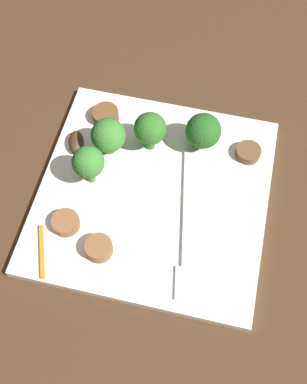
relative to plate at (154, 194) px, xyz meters
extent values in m
plane|color=#422B19|center=(0.00, 0.00, -0.01)|extent=(1.40, 1.40, 0.00)
cube|color=white|center=(0.00, 0.00, 0.00)|extent=(0.25, 0.25, 0.01)
cube|color=silver|center=(0.01, 0.04, 0.01)|extent=(0.14, 0.03, 0.00)
cube|color=silver|center=(0.10, 0.05, 0.01)|extent=(0.04, 0.02, 0.00)
cylinder|color=#347525|center=(-0.06, -0.02, 0.02)|extent=(0.01, 0.01, 0.02)
sphere|color=#2D6B23|center=(-0.06, -0.02, 0.04)|extent=(0.04, 0.04, 0.04)
cylinder|color=#408630|center=(0.00, -0.07, 0.02)|extent=(0.01, 0.01, 0.03)
sphere|color=#387A2D|center=(0.00, -0.07, 0.04)|extent=(0.04, 0.04, 0.04)
cylinder|color=#296420|center=(-0.07, 0.04, 0.01)|extent=(0.01, 0.01, 0.02)
sphere|color=#235B1E|center=(-0.07, 0.04, 0.03)|extent=(0.04, 0.04, 0.04)
cylinder|color=#408630|center=(-0.04, -0.06, 0.02)|extent=(0.01, 0.01, 0.02)
sphere|color=#387A2D|center=(-0.04, -0.06, 0.04)|extent=(0.04, 0.04, 0.04)
cylinder|color=brown|center=(-0.09, -0.08, 0.01)|extent=(0.03, 0.03, 0.01)
cylinder|color=brown|center=(-0.07, 0.10, 0.01)|extent=(0.04, 0.04, 0.01)
cylinder|color=brown|center=(0.06, -0.08, 0.01)|extent=(0.04, 0.04, 0.01)
cylinder|color=brown|center=(0.08, -0.04, 0.01)|extent=(0.04, 0.04, 0.01)
ellipsoid|color=#422B19|center=(-0.04, -0.10, 0.01)|extent=(0.04, 0.03, 0.01)
cube|color=orange|center=(0.10, -0.10, 0.01)|extent=(0.06, 0.03, 0.00)
camera|label=1|loc=(0.25, 0.06, 0.47)|focal=44.32mm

